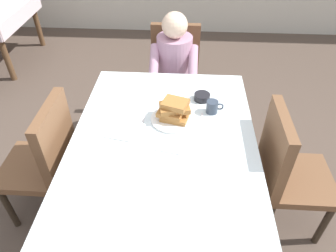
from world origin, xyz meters
TOP-DOWN VIEW (x-y plane):
  - ground_plane at (0.00, 0.00)m, footprint 14.00×14.00m
  - dining_table_main at (0.00, 0.00)m, footprint 1.12×1.52m
  - chair_diner at (0.02, 1.17)m, footprint 0.44×0.45m
  - diner_person at (0.02, 1.01)m, footprint 0.40×0.43m
  - chair_right_side at (0.77, 0.00)m, footprint 0.45×0.44m
  - chair_left_side at (-0.77, 0.00)m, footprint 0.45×0.44m
  - plate_breakfast at (0.05, 0.17)m, footprint 0.28×0.28m
  - breakfast_stack at (0.05, 0.18)m, footprint 0.22×0.18m
  - cup_coffee at (0.30, 0.27)m, footprint 0.11×0.08m
  - bowl_butter at (0.24, 0.41)m, footprint 0.11×0.11m
  - fork_left_of_plate at (-0.14, 0.15)m, footprint 0.03×0.18m
  - knife_right_of_plate at (0.24, 0.15)m, footprint 0.02×0.20m
  - spoon_near_edge at (0.03, -0.12)m, footprint 0.15×0.04m
  - napkin_folded at (-0.26, 0.02)m, footprint 0.19×0.15m

SIDE VIEW (x-z plane):
  - ground_plane at x=0.00m, z-range 0.00..0.00m
  - chair_diner at x=0.02m, z-range 0.06..0.99m
  - chair_right_side at x=0.77m, z-range 0.06..0.99m
  - chair_left_side at x=-0.77m, z-range 0.06..0.99m
  - dining_table_main at x=0.00m, z-range 0.28..1.02m
  - diner_person at x=0.02m, z-range 0.11..1.23m
  - fork_left_of_plate at x=-0.14m, z-range 0.74..0.74m
  - knife_right_of_plate at x=0.24m, z-range 0.74..0.74m
  - spoon_near_edge at x=0.03m, z-range 0.74..0.74m
  - napkin_folded at x=-0.26m, z-range 0.74..0.75m
  - plate_breakfast at x=0.05m, z-range 0.74..0.76m
  - bowl_butter at x=0.24m, z-range 0.74..0.78m
  - cup_coffee at x=0.30m, z-range 0.74..0.83m
  - breakfast_stack at x=0.05m, z-range 0.76..0.88m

